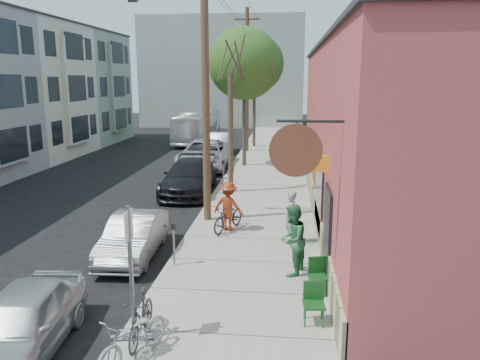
# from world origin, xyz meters

# --- Properties ---
(ground) EXTENTS (120.00, 120.00, 0.00)m
(ground) POSITION_xyz_m (0.00, 0.00, 0.00)
(ground) COLOR black
(sidewalk) EXTENTS (4.50, 58.00, 0.15)m
(sidewalk) POSITION_xyz_m (4.25, 11.00, 0.07)
(sidewalk) COLOR #9E9C93
(sidewalk) RESTS_ON ground
(cafe_building) EXTENTS (6.60, 20.20, 6.61)m
(cafe_building) POSITION_xyz_m (8.99, 4.99, 3.30)
(cafe_building) COLOR #A93E3F
(cafe_building) RESTS_ON ground
(end_cap_building) EXTENTS (18.00, 8.00, 12.00)m
(end_cap_building) POSITION_xyz_m (-2.00, 42.00, 6.00)
(end_cap_building) COLOR gray
(end_cap_building) RESTS_ON ground
(sign_post) EXTENTS (0.07, 0.45, 2.80)m
(sign_post) POSITION_xyz_m (2.35, -4.32, 1.83)
(sign_post) COLOR slate
(sign_post) RESTS_ON sidewalk
(parking_meter_near) EXTENTS (0.14, 0.14, 1.24)m
(parking_meter_near) POSITION_xyz_m (2.25, -0.45, 0.98)
(parking_meter_near) COLOR slate
(parking_meter_near) RESTS_ON sidewalk
(parking_meter_far) EXTENTS (0.14, 0.14, 1.24)m
(parking_meter_far) POSITION_xyz_m (2.25, 9.79, 0.98)
(parking_meter_far) COLOR slate
(parking_meter_far) RESTS_ON sidewalk
(utility_pole_near) EXTENTS (3.57, 0.28, 10.00)m
(utility_pole_near) POSITION_xyz_m (2.39, 4.00, 5.41)
(utility_pole_near) COLOR #503A28
(utility_pole_near) RESTS_ON sidewalk
(utility_pole_far) EXTENTS (1.80, 0.28, 10.00)m
(utility_pole_far) POSITION_xyz_m (2.45, 21.10, 5.34)
(utility_pole_far) COLOR #503A28
(utility_pole_far) RESTS_ON sidewalk
(tree_bare) EXTENTS (0.24, 0.24, 5.39)m
(tree_bare) POSITION_xyz_m (2.80, 8.50, 2.85)
(tree_bare) COLOR #44392C
(tree_bare) RESTS_ON sidewalk
(tree_leafy_mid) EXTENTS (4.24, 4.24, 8.17)m
(tree_leafy_mid) POSITION_xyz_m (2.80, 15.30, 6.19)
(tree_leafy_mid) COLOR #44392C
(tree_leafy_mid) RESTS_ON sidewalk
(tree_leafy_far) EXTENTS (4.45, 4.45, 8.53)m
(tree_leafy_far) POSITION_xyz_m (2.80, 23.66, 6.44)
(tree_leafy_far) COLOR #44392C
(tree_leafy_far) RESTS_ON sidewalk
(patio_chair_a) EXTENTS (0.60, 0.60, 0.88)m
(patio_chair_a) POSITION_xyz_m (6.18, -1.89, 0.59)
(patio_chair_a) COLOR #134519
(patio_chair_a) RESTS_ON sidewalk
(patio_chair_b) EXTENTS (0.54, 0.54, 0.88)m
(patio_chair_b) POSITION_xyz_m (6.02, -3.36, 0.59)
(patio_chair_b) COLOR #134519
(patio_chair_b) RESTS_ON sidewalk
(patron_grey) EXTENTS (0.47, 0.66, 1.71)m
(patron_grey) POSITION_xyz_m (5.53, 1.70, 1.00)
(patron_grey) COLOR #929297
(patron_grey) RESTS_ON sidewalk
(patron_green) EXTENTS (0.99, 1.12, 1.94)m
(patron_green) POSITION_xyz_m (5.57, -0.77, 1.12)
(patron_green) COLOR #307843
(patron_green) RESTS_ON sidewalk
(cyclist) EXTENTS (1.26, 0.97, 1.72)m
(cyclist) POSITION_xyz_m (3.40, 2.78, 1.01)
(cyclist) COLOR maroon
(cyclist) RESTS_ON sidewalk
(cyclist_bike) EXTENTS (1.31, 1.92, 0.96)m
(cyclist_bike) POSITION_xyz_m (3.40, 2.78, 0.63)
(cyclist_bike) COLOR black
(cyclist_bike) RESTS_ON sidewalk
(parked_bike_a) EXTENTS (0.51, 1.67, 1.00)m
(parked_bike_a) POSITION_xyz_m (2.53, -4.38, 0.65)
(parked_bike_a) COLOR #232325
(parked_bike_a) RESTS_ON sidewalk
(parked_bike_b) EXTENTS (1.34, 1.95, 0.97)m
(parked_bike_b) POSITION_xyz_m (2.62, -5.11, 0.64)
(parked_bike_b) COLOR gray
(parked_bike_b) RESTS_ON sidewalk
(car_0) EXTENTS (1.94, 4.08, 1.35)m
(car_0) POSITION_xyz_m (0.28, -4.90, 0.67)
(car_0) COLOR #B1B7BA
(car_0) RESTS_ON ground
(car_1) EXTENTS (1.54, 3.98, 1.29)m
(car_1) POSITION_xyz_m (0.79, 0.41, 0.65)
(car_1) COLOR #95989C
(car_1) RESTS_ON ground
(car_2) EXTENTS (2.35, 5.44, 1.56)m
(car_2) POSITION_xyz_m (0.80, 8.56, 0.78)
(car_2) COLOR black
(car_2) RESTS_ON ground
(car_3) EXTENTS (2.97, 6.21, 1.71)m
(car_3) POSITION_xyz_m (0.44, 14.83, 0.85)
(car_3) COLOR silver
(car_3) RESTS_ON ground
(car_4) EXTENTS (1.74, 4.56, 1.48)m
(car_4) POSITION_xyz_m (0.38, 20.66, 0.74)
(car_4) COLOR #A8ADB0
(car_4) RESTS_ON ground
(bus) EXTENTS (2.52, 9.70, 2.69)m
(bus) POSITION_xyz_m (-2.23, 26.61, 1.34)
(bus) COLOR silver
(bus) RESTS_ON ground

